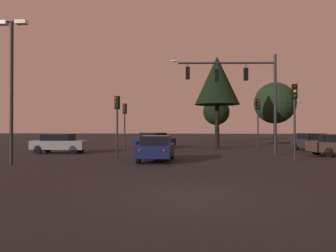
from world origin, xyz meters
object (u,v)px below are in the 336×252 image
object	(u,v)px
parking_lot_lamp_post	(12,73)
tree_center_horizon	(217,81)
tree_left_far	(216,112)
traffic_light_median	(258,114)
traffic_light_far_side	(125,117)
tree_behind_sign	(275,103)
car_far_lane	(154,140)
traffic_signal_mast_arm	(241,84)
traffic_light_corner_left	(295,107)
traffic_light_corner_right	(117,114)
car_nearside_lane	(156,148)
car_crossing_left	(59,143)
car_parked_lot	(312,142)

from	to	relation	value
parking_lot_lamp_post	tree_center_horizon	distance (m)	19.88
tree_left_far	traffic_light_median	bearing A→B (deg)	-82.94
traffic_light_far_side	tree_behind_sign	xyz separation A→B (m)	(16.42, 14.95, 2.31)
car_far_lane	tree_left_far	distance (m)	17.79
traffic_signal_mast_arm	traffic_light_corner_left	distance (m)	4.79
traffic_light_corner_right	traffic_light_far_side	xyz separation A→B (m)	(-0.87, 5.95, -0.02)
car_nearside_lane	tree_behind_sign	world-z (taller)	tree_behind_sign
tree_center_horizon	parking_lot_lamp_post	bearing A→B (deg)	-127.36
traffic_light_far_side	car_far_lane	world-z (taller)	traffic_light_far_side
traffic_signal_mast_arm	traffic_light_corner_right	xyz separation A→B (m)	(-8.57, -2.20, -2.20)
traffic_light_corner_right	car_far_lane	world-z (taller)	traffic_light_corner_right
traffic_light_corner_right	traffic_light_median	size ratio (longest dim) A/B	0.92
traffic_light_far_side	tree_behind_sign	bearing A→B (deg)	42.31
traffic_light_corner_left	traffic_light_corner_right	size ratio (longest dim) A/B	1.12
car_far_lane	tree_left_far	size ratio (longest dim) A/B	0.70
parking_lot_lamp_post	tree_behind_sign	distance (m)	32.54
traffic_light_far_side	traffic_light_corner_right	bearing A→B (deg)	-81.72
traffic_light_median	car_crossing_left	world-z (taller)	traffic_light_median
traffic_light_corner_right	car_parked_lot	xyz separation A→B (m)	(15.45, 7.63, -2.14)
car_nearside_lane	traffic_light_far_side	bearing A→B (deg)	115.04
traffic_light_corner_right	traffic_light_far_side	size ratio (longest dim) A/B	1.01
car_parked_lot	car_far_lane	bearing A→B (deg)	169.42
traffic_signal_mast_arm	parking_lot_lamp_post	size ratio (longest dim) A/B	0.99
car_parked_lot	parking_lot_lamp_post	bearing A→B (deg)	-148.43
traffic_signal_mast_arm	tree_left_far	size ratio (longest dim) A/B	1.20
tree_left_far	tree_behind_sign	bearing A→B (deg)	-36.08
traffic_signal_mast_arm	traffic_light_median	distance (m)	5.68
traffic_light_corner_right	car_far_lane	distance (m)	10.59
car_crossing_left	car_parked_lot	size ratio (longest dim) A/B	1.00
traffic_light_corner_right	parking_lot_lamp_post	world-z (taller)	parking_lot_lamp_post
tree_left_far	traffic_light_far_side	bearing A→B (deg)	-114.50
car_crossing_left	tree_center_horizon	xyz separation A→B (m)	(12.80, 8.08, 5.95)
tree_behind_sign	tree_center_horizon	distance (m)	12.84
car_crossing_left	car_parked_lot	xyz separation A→B (m)	(20.82, 4.66, -0.00)
car_far_lane	car_parked_lot	size ratio (longest dim) A/B	1.06
traffic_light_median	car_far_lane	size ratio (longest dim) A/B	1.00
car_crossing_left	tree_left_far	size ratio (longest dim) A/B	0.67
car_nearside_lane	parking_lot_lamp_post	xyz separation A→B (m)	(-7.54, -2.42, 4.14)
tree_behind_sign	traffic_light_corner_right	bearing A→B (deg)	-126.66
car_nearside_lane	tree_behind_sign	bearing A→B (deg)	61.46
traffic_light_far_side	car_crossing_left	xyz separation A→B (m)	(-4.50, -2.97, -2.12)
traffic_light_far_side	tree_center_horizon	xyz separation A→B (m)	(8.30, 5.11, 3.83)
tree_center_horizon	car_parked_lot	bearing A→B (deg)	-23.13
traffic_light_corner_right	parking_lot_lamp_post	xyz separation A→B (m)	(-4.58, -4.67, 2.00)
traffic_light_far_side	tree_center_horizon	distance (m)	10.47
traffic_light_corner_left	car_far_lane	world-z (taller)	traffic_light_corner_left
car_far_lane	tree_behind_sign	distance (m)	18.46
traffic_light_far_side	car_far_lane	distance (m)	5.23
traffic_light_corner_left	traffic_signal_mast_arm	bearing A→B (deg)	126.70
traffic_light_median	tree_behind_sign	distance (m)	14.78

